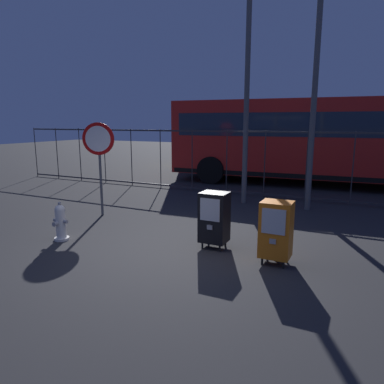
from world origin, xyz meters
The scene contains 10 objects.
ground_plane centered at (0.00, 0.00, 0.00)m, with size 60.00×60.00×0.00m, color #262628.
fire_hydrant centered at (-1.87, -0.10, 0.35)m, with size 0.33×0.32×0.75m.
newspaper_box_primary centered at (2.10, 0.54, 0.57)m, with size 0.48×0.42×1.02m.
newspaper_box_secondary centered at (0.94, 0.79, 0.57)m, with size 0.48×0.42×1.02m.
stop_sign centered at (-2.39, 1.70, 1.60)m, with size 0.71×0.31×2.23m.
fence_barrier centered at (0.00, 5.51, 1.02)m, with size 18.03×0.04×2.00m.
bus_near centered at (1.81, 8.51, 1.71)m, with size 10.65×3.36×3.00m.
bus_far centered at (0.26, 12.02, 1.71)m, with size 10.58×3.08×3.00m.
street_light_near_left centered at (0.29, 4.55, 4.66)m, with size 0.32×0.32×8.17m.
street_light_near_right centered at (2.03, 4.50, 4.43)m, with size 0.32×0.32×7.72m.
Camera 1 is at (3.28, -4.91, 2.24)m, focal length 33.32 mm.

